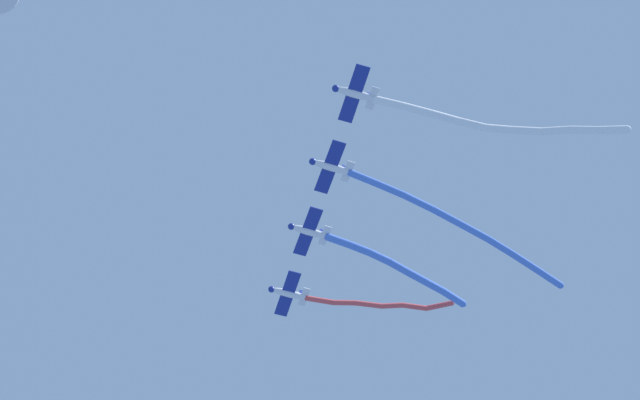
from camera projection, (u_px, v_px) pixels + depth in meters
The scene contains 8 objects.
airplane_lead at pixel (288, 293), 101.75m from camera, with size 5.33×5.72×1.61m.
smoke_trail_lead at pixel (380, 304), 103.15m from camera, with size 11.15×14.14×2.36m.
airplane_left_wing at pixel (308, 231), 97.88m from camera, with size 5.24×5.81×1.61m.
smoke_trail_left_wing at pixel (398, 269), 99.93m from camera, with size 16.58×9.53×1.43m.
airplane_right_wing at pixel (330, 167), 93.49m from camera, with size 5.24×5.80×1.61m.
smoke_trail_right_wing at pixel (460, 226), 96.27m from camera, with size 24.29×13.93×2.86m.
airplane_slot at pixel (354, 93), 89.62m from camera, with size 5.35×5.71×1.61m.
smoke_trail_slot at pixel (499, 122), 90.27m from camera, with size 16.21×21.14×2.90m.
Camera 1 is at (45.34, 20.01, 4.99)m, focal length 49.74 mm.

